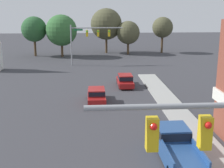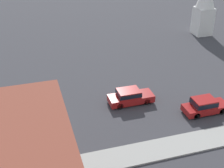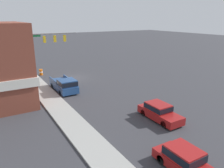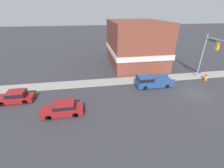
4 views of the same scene
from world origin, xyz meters
The scene contains 9 objects.
far_signal_assembly centered at (-2.31, 38.41, 4.86)m, with size 8.48×0.49×6.57m.
car_lead centered at (-1.61, 17.74, 0.78)m, with size 1.77×4.50×1.51m.
car_oncoming centered at (1.99, 23.98, 0.78)m, with size 1.75×4.34×1.51m.
pickup_truck_parked centered at (3.25, 5.49, 0.88)m, with size 2.11×5.53×1.78m.
backdrop_tree_left_far centered at (-12.86, 48.50, 5.17)m, with size 4.82×4.82×7.60m.
backdrop_tree_left_mid centered at (-7.58, 47.32, 5.02)m, with size 5.88×5.88×7.97m.
backdrop_tree_center centered at (1.14, 51.70, 5.90)m, with size 6.35×6.35×9.08m.
backdrop_tree_right_mid centered at (5.39, 49.58, 4.32)m, with size 4.60×4.60×6.64m.
backdrop_tree_right_far centered at (12.63, 51.06, 5.21)m, with size 4.22×4.22×7.35m.
Camera 1 is at (-2.13, -12.61, 9.61)m, focal length 50.00 mm.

